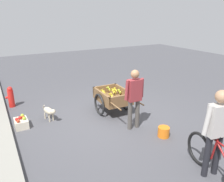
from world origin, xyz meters
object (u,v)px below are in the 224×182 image
(bicycle, at_px, (218,163))
(apple_crate, at_px, (21,123))
(fruit_cart, at_px, (113,98))
(fire_hydrant, at_px, (11,97))
(dog, at_px, (49,111))
(cyclist_person, at_px, (217,126))
(plastic_bucket, at_px, (164,132))
(vendor_person, at_px, (134,95))

(bicycle, height_order, apple_crate, bicycle)
(fruit_cart, height_order, fire_hydrant, fruit_cart)
(fruit_cart, xyz_separation_m, dog, (0.36, 1.81, -0.17))
(apple_crate, bearing_deg, fruit_cart, -96.72)
(cyclist_person, distance_m, plastic_bucket, 1.69)
(fire_hydrant, relative_size, apple_crate, 1.52)
(fruit_cart, bearing_deg, cyclist_person, -176.54)
(fruit_cart, xyz_separation_m, plastic_bucket, (-1.86, -0.36, -0.32))
(cyclist_person, height_order, apple_crate, cyclist_person)
(apple_crate, bearing_deg, cyclist_person, -142.55)
(fruit_cart, bearing_deg, apple_crate, 83.28)
(vendor_person, height_order, fire_hydrant, vendor_person)
(vendor_person, relative_size, plastic_bucket, 5.58)
(fire_hydrant, bearing_deg, dog, -152.17)
(vendor_person, distance_m, cyclist_person, 2.17)
(fire_hydrant, bearing_deg, bicycle, -152.41)
(dog, bearing_deg, vendor_person, -130.11)
(plastic_bucket, bearing_deg, cyclist_person, 173.47)
(fire_hydrant, bearing_deg, apple_crate, -177.80)
(vendor_person, relative_size, cyclist_person, 0.94)
(vendor_person, height_order, apple_crate, vendor_person)
(dog, distance_m, plastic_bucket, 3.11)
(cyclist_person, bearing_deg, dog, 28.80)
(vendor_person, distance_m, dog, 2.42)
(bicycle, height_order, fire_hydrant, bicycle)
(plastic_bucket, height_order, apple_crate, apple_crate)
(bicycle, distance_m, cyclist_person, 0.65)
(fruit_cart, height_order, plastic_bucket, fruit_cart)
(plastic_bucket, xyz_separation_m, apple_crate, (2.16, 2.92, 0.00))
(fire_hydrant, bearing_deg, cyclist_person, -151.49)
(dog, xyz_separation_m, plastic_bucket, (-2.21, -2.18, -0.15))
(vendor_person, distance_m, apple_crate, 3.02)
(plastic_bucket, distance_m, apple_crate, 3.63)
(fruit_cart, distance_m, apple_crate, 2.60)
(fruit_cart, xyz_separation_m, vendor_person, (-1.14, 0.03, 0.48))
(bicycle, relative_size, dog, 2.48)
(dog, height_order, fire_hydrant, fire_hydrant)
(cyclist_person, relative_size, fire_hydrant, 2.45)
(bicycle, xyz_separation_m, apple_crate, (3.75, 2.73, -0.22))
(bicycle, bearing_deg, vendor_person, 4.95)
(fruit_cart, relative_size, cyclist_person, 1.02)
(fruit_cart, bearing_deg, dog, 78.85)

